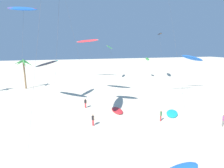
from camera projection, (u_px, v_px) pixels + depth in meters
name	position (u px, v px, depth m)	size (l,w,h in m)	color
palm_tree_1	(24.00, 65.00, 45.38)	(4.50, 4.62, 7.60)	olive
flying_kite_0	(87.00, 41.00, 58.50)	(7.21, 11.34, 13.40)	red
flying_kite_1	(160.00, 34.00, 56.24)	(4.70, 8.19, 15.42)	black
flying_kite_2	(24.00, 9.00, 27.88)	(4.54, 9.13, 17.59)	blue
flying_kite_3	(192.00, 58.00, 42.78)	(6.08, 6.58, 9.24)	blue
flying_kite_7	(147.00, 59.00, 62.33)	(3.78, 7.10, 7.49)	green
flying_kite_9	(46.00, 64.00, 34.11)	(6.30, 11.84, 8.77)	black
flying_kite_11	(110.00, 47.00, 57.54)	(4.41, 6.66, 11.50)	green
grounded_kite_2	(117.00, 110.00, 30.21)	(1.66, 3.53, 0.36)	red
grounded_kite_3	(172.00, 113.00, 28.96)	(3.63, 4.07, 0.30)	#19B2B7
person_foreground_walker	(161.00, 115.00, 26.14)	(0.44, 0.33, 1.65)	red
person_near_left	(223.00, 120.00, 24.37)	(0.47, 0.31, 1.72)	slate
person_near_right	(85.00, 103.00, 31.84)	(0.41, 0.36, 1.70)	red
person_far_watcher	(93.00, 119.00, 24.63)	(0.34, 0.43, 1.67)	red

